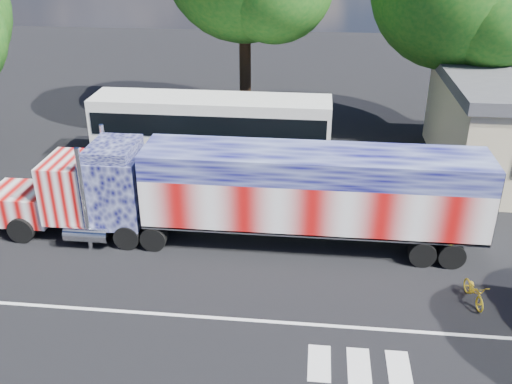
# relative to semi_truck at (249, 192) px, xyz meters

# --- Properties ---
(ground) EXTENTS (100.00, 100.00, 0.00)m
(ground) POSITION_rel_semi_truck_xyz_m (0.20, -2.21, -2.28)
(ground) COLOR black
(lane_markings) EXTENTS (30.00, 2.67, 0.01)m
(lane_markings) POSITION_rel_semi_truck_xyz_m (1.91, -5.98, -2.28)
(lane_markings) COLOR silver
(lane_markings) RESTS_ON ground
(semi_truck) EXTENTS (20.79, 3.28, 4.43)m
(semi_truck) POSITION_rel_semi_truck_xyz_m (0.00, 0.00, 0.00)
(semi_truck) COLOR black
(semi_truck) RESTS_ON ground
(coach_bus) EXTENTS (12.73, 2.96, 3.70)m
(coach_bus) POSITION_rel_semi_truck_xyz_m (-3.00, 8.10, -0.36)
(coach_bus) COLOR silver
(coach_bus) RESTS_ON ground
(woman) EXTENTS (0.61, 0.45, 1.53)m
(woman) POSITION_rel_semi_truck_xyz_m (-6.52, -0.71, -1.51)
(woman) COLOR slate
(woman) RESTS_ON ground
(bicycle) EXTENTS (0.84, 1.73, 0.87)m
(bicycle) POSITION_rel_semi_truck_xyz_m (8.38, -3.32, -1.85)
(bicycle) COLOR gold
(bicycle) RESTS_ON ground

